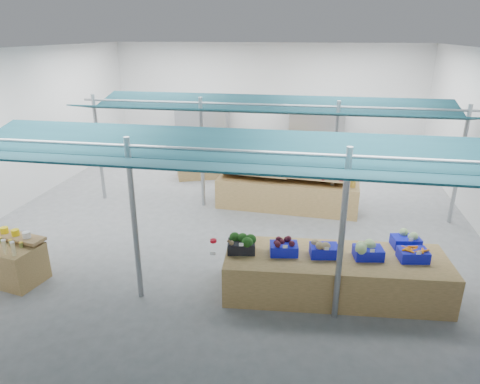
# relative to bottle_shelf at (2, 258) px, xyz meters

# --- Properties ---
(floor) EXTENTS (13.00, 13.00, 0.00)m
(floor) POSITION_rel_bottle_shelf_xyz_m (3.92, 3.85, -0.42)
(floor) COLOR slate
(floor) RESTS_ON ground
(hall) EXTENTS (13.00, 13.00, 13.00)m
(hall) POSITION_rel_bottle_shelf_xyz_m (3.92, 5.29, 2.22)
(hall) COLOR silver
(hall) RESTS_ON ground
(pole_grid) EXTENTS (10.00, 4.60, 3.00)m
(pole_grid) POSITION_rel_bottle_shelf_xyz_m (4.67, 2.10, 1.39)
(pole_grid) COLOR gray
(pole_grid) RESTS_ON floor
(awnings) EXTENTS (9.50, 7.08, 0.30)m
(awnings) POSITION_rel_bottle_shelf_xyz_m (4.67, 2.10, 2.36)
(awnings) COLOR #0A252D
(awnings) RESTS_ON pole_grid
(back_shelving_left) EXTENTS (2.00, 0.50, 2.00)m
(back_shelving_left) POSITION_rel_bottle_shelf_xyz_m (1.42, 9.85, 0.58)
(back_shelving_left) COLOR #B23F33
(back_shelving_left) RESTS_ON floor
(back_shelving_right) EXTENTS (2.00, 0.50, 2.00)m
(back_shelving_right) POSITION_rel_bottle_shelf_xyz_m (5.92, 9.85, 0.58)
(back_shelving_right) COLOR #B23F33
(back_shelving_right) RESTS_ON floor
(bottle_shelf) EXTENTS (1.83, 1.33, 1.04)m
(bottle_shelf) POSITION_rel_bottle_shelf_xyz_m (0.00, 0.00, 0.00)
(bottle_shelf) COLOR olive
(bottle_shelf) RESTS_ON floor
(veg_counter) EXTENTS (4.10, 1.65, 0.78)m
(veg_counter) POSITION_rel_bottle_shelf_xyz_m (6.41, 0.58, -0.03)
(veg_counter) COLOR olive
(veg_counter) RESTS_ON floor
(fruit_counter) EXTENTS (3.84, 1.11, 0.81)m
(fruit_counter) POSITION_rel_bottle_shelf_xyz_m (5.22, 4.49, -0.01)
(fruit_counter) COLOR olive
(fruit_counter) RESTS_ON floor
(far_counter) EXTENTS (4.59, 2.52, 0.82)m
(far_counter) POSITION_rel_bottle_shelf_xyz_m (3.60, 7.34, -0.01)
(far_counter) COLOR olive
(far_counter) RESTS_ON floor
(vendor_left) EXTENTS (0.57, 0.39, 1.52)m
(vendor_left) POSITION_rel_bottle_shelf_xyz_m (4.02, 5.59, 0.34)
(vendor_left) COLOR #18309D
(vendor_left) RESTS_ON floor
(vendor_right) EXTENTS (0.77, 0.61, 1.52)m
(vendor_right) POSITION_rel_bottle_shelf_xyz_m (5.82, 5.59, 0.34)
(vendor_right) COLOR #972D12
(vendor_right) RESTS_ON floor
(crate_broccoli) EXTENTS (0.55, 0.44, 0.35)m
(crate_broccoli) POSITION_rel_bottle_shelf_xyz_m (4.69, 0.44, 0.52)
(crate_broccoli) COLOR black
(crate_broccoli) RESTS_ON veg_counter
(crate_beets) EXTENTS (0.55, 0.44, 0.29)m
(crate_beets) POSITION_rel_bottle_shelf_xyz_m (5.47, 0.50, 0.49)
(crate_beets) COLOR #1116BD
(crate_beets) RESTS_ON veg_counter
(crate_celeriac) EXTENTS (0.55, 0.44, 0.31)m
(crate_celeriac) POSITION_rel_bottle_shelf_xyz_m (6.19, 0.56, 0.50)
(crate_celeriac) COLOR #1116BD
(crate_celeriac) RESTS_ON veg_counter
(crate_cabbage) EXTENTS (0.55, 0.44, 0.35)m
(crate_cabbage) POSITION_rel_bottle_shelf_xyz_m (6.96, 0.62, 0.52)
(crate_cabbage) COLOR #1116BD
(crate_cabbage) RESTS_ON veg_counter
(crate_carrots) EXTENTS (0.55, 0.44, 0.29)m
(crate_carrots) POSITION_rel_bottle_shelf_xyz_m (7.74, 0.69, 0.47)
(crate_carrots) COLOR #1116BD
(crate_carrots) RESTS_ON veg_counter
(sparrow) EXTENTS (0.12, 0.09, 0.11)m
(sparrow) POSITION_rel_bottle_shelf_xyz_m (4.53, 0.29, 0.61)
(sparrow) COLOR brown
(sparrow) RESTS_ON crate_broccoli
(pole_ribbon) EXTENTS (0.12, 0.12, 0.28)m
(pole_ribbon) POSITION_rel_bottle_shelf_xyz_m (4.24, 0.15, 0.66)
(pole_ribbon) COLOR red
(pole_ribbon) RESTS_ON pole_grid
(apple_heap_yellow) EXTENTS (1.96, 0.90, 0.27)m
(apple_heap_yellow) POSITION_rel_bottle_shelf_xyz_m (4.32, 4.44, 0.56)
(apple_heap_yellow) COLOR #997247
(apple_heap_yellow) RESTS_ON fruit_counter
(apple_heap_red) EXTENTS (1.57, 0.86, 0.27)m
(apple_heap_red) POSITION_rel_bottle_shelf_xyz_m (5.99, 4.35, 0.56)
(apple_heap_red) COLOR #997247
(apple_heap_red) RESTS_ON fruit_counter
(pineapple) EXTENTS (0.14, 0.14, 0.39)m
(pineapple) POSITION_rel_bottle_shelf_xyz_m (6.93, 4.30, 0.57)
(pineapple) COLOR #8C6019
(pineapple) RESTS_ON fruit_counter
(crate_extra) EXTENTS (0.55, 0.44, 0.32)m
(crate_extra) POSITION_rel_bottle_shelf_xyz_m (7.70, 1.18, 0.51)
(crate_extra) COLOR #1116BD
(crate_extra) RESTS_ON veg_counter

